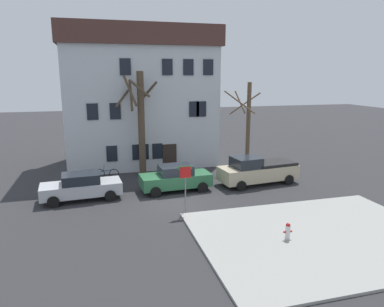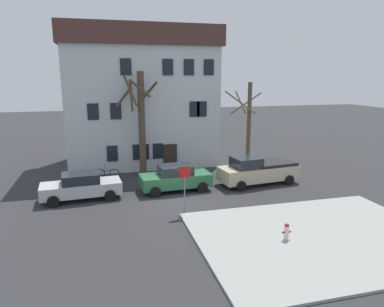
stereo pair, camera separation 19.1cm
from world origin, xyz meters
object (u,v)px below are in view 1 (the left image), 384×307
street_sign_pole (185,181)px  bicycle_leaning (107,173)px  pickup_truck_beige (258,170)px  car_silver_sedan (81,186)px  fire_hydrant (288,231)px  car_green_sedan (176,178)px  tree_bare_near (140,120)px  tree_bare_mid (247,123)px  building_main (140,96)px

street_sign_pole → bicycle_leaning: 9.07m
pickup_truck_beige → bicycle_leaning: 10.88m
pickup_truck_beige → bicycle_leaning: size_ratio=3.32×
car_silver_sedan → pickup_truck_beige: (11.69, 0.17, 0.13)m
fire_hydrant → street_sign_pole: size_ratio=0.29×
car_green_sedan → pickup_truck_beige: 5.82m
fire_hydrant → bicycle_leaning: 14.61m
fire_hydrant → car_green_sedan: bearing=111.5°
car_green_sedan → street_sign_pole: bearing=-94.9°
car_green_sedan → bicycle_leaning: size_ratio=2.71×
car_silver_sedan → bicycle_leaning: size_ratio=2.82×
tree_bare_near → bicycle_leaning: size_ratio=4.50×
fire_hydrant → bicycle_leaning: bicycle_leaning is taller
pickup_truck_beige → fire_hydrant: 8.80m
car_silver_sedan → pickup_truck_beige: bearing=0.8°
tree_bare_mid → bicycle_leaning: 11.60m
bicycle_leaning → car_green_sedan: bearing=-43.7°
pickup_truck_beige → street_sign_pole: bearing=-147.2°
car_silver_sedan → street_sign_pole: bearing=-34.5°
street_sign_pole → car_silver_sedan: bearing=145.5°
car_silver_sedan → bicycle_leaning: (1.63, 4.24, -0.45)m
building_main → bicycle_leaning: size_ratio=7.28×
car_green_sedan → pickup_truck_beige: bearing=-0.1°
building_main → car_silver_sedan: bearing=-118.7°
tree_bare_mid → fire_hydrant: (-3.55, -12.74, -3.16)m
car_green_sedan → street_sign_pole: street_sign_pole is taller
building_main → car_green_sedan: size_ratio=2.68×
fire_hydrant → bicycle_leaning: (-7.57, 12.50, -0.15)m
tree_bare_near → fire_hydrant: tree_bare_near is taller
car_green_sedan → street_sign_pole: size_ratio=1.74×
car_silver_sedan → pickup_truck_beige: pickup_truck_beige is taller
bicycle_leaning → fire_hydrant: bearing=-58.8°
building_main → pickup_truck_beige: size_ratio=2.19×
building_main → pickup_truck_beige: (6.93, -8.54, -4.71)m
pickup_truck_beige → bicycle_leaning: pickup_truck_beige is taller
tree_bare_near → car_silver_sedan: (-4.19, -4.33, -3.41)m
tree_bare_mid → fire_hydrant: size_ratio=8.91×
car_silver_sedan → tree_bare_near: bearing=46.0°
tree_bare_near → pickup_truck_beige: 9.18m
car_green_sedan → fire_hydrant: car_green_sedan is taller
building_main → tree_bare_mid: building_main is taller
building_main → pickup_truck_beige: 11.97m
tree_bare_near → building_main: bearing=82.6°
car_silver_sedan → car_green_sedan: 5.88m
fire_hydrant → street_sign_pole: bearing=129.4°
tree_bare_near → car_silver_sedan: size_ratio=1.60×
street_sign_pole → bicycle_leaning: street_sign_pole is taller
building_main → tree_bare_mid: (7.98, -4.23, -1.99)m
car_silver_sedan → fire_hydrant: bearing=-41.9°
building_main → street_sign_pole: building_main is taller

